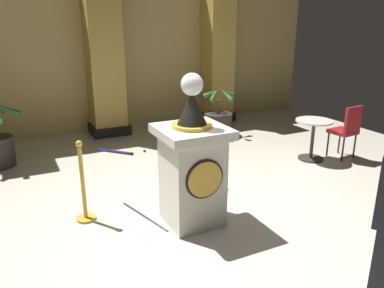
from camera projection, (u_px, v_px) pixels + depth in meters
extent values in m
plane|color=beige|center=(191.00, 214.00, 4.80)|extent=(10.65, 10.65, 0.00)
cube|color=tan|center=(99.00, 51.00, 8.12)|extent=(10.65, 0.16, 3.47)
cube|color=beige|center=(192.00, 180.00, 4.47)|extent=(0.62, 0.62, 1.09)
cube|color=beige|center=(192.00, 131.00, 4.29)|extent=(0.77, 0.77, 0.10)
cylinder|color=gold|center=(205.00, 179.00, 4.15)|extent=(0.41, 0.03, 0.41)
cylinder|color=black|center=(205.00, 179.00, 4.16)|extent=(0.46, 0.01, 0.46)
cylinder|color=gold|center=(192.00, 126.00, 4.26)|extent=(0.46, 0.46, 0.04)
cone|color=black|center=(192.00, 108.00, 4.20)|extent=(0.34, 0.34, 0.36)
cylinder|color=gold|center=(192.00, 93.00, 4.15)|extent=(0.03, 0.03, 0.06)
sphere|color=silver|center=(192.00, 84.00, 4.12)|extent=(0.25, 0.25, 0.25)
cylinder|color=gold|center=(196.00, 181.00, 5.74)|extent=(0.24, 0.24, 0.03)
cylinder|color=gold|center=(196.00, 154.00, 5.61)|extent=(0.05, 0.05, 0.92)
sphere|color=gold|center=(196.00, 121.00, 5.45)|extent=(0.08, 0.08, 0.08)
cylinder|color=gold|center=(86.00, 218.00, 4.67)|extent=(0.24, 0.24, 0.03)
cylinder|color=gold|center=(83.00, 184.00, 4.53)|extent=(0.05, 0.05, 0.94)
sphere|color=gold|center=(79.00, 144.00, 4.37)|extent=(0.08, 0.08, 0.08)
cylinder|color=#141947|center=(171.00, 138.00, 5.24)|extent=(0.24, 0.88, 0.22)
cylinder|color=#141947|center=(114.00, 152.00, 4.70)|extent=(0.24, 0.88, 0.22)
sphere|color=#141947|center=(145.00, 151.00, 5.00)|extent=(0.04, 0.04, 0.04)
cube|color=black|center=(216.00, 115.00, 9.43)|extent=(0.71, 0.71, 0.20)
cube|color=gold|center=(217.00, 51.00, 8.94)|extent=(0.62, 0.62, 3.33)
cube|color=black|center=(109.00, 128.00, 8.29)|extent=(0.79, 0.79, 0.20)
cube|color=gold|center=(104.00, 55.00, 7.81)|extent=(0.69, 0.69, 3.33)
cone|color=#265928|center=(7.00, 109.00, 6.21)|extent=(0.43, 0.14, 0.30)
cylinder|color=#2D2823|center=(218.00, 124.00, 8.09)|extent=(0.60, 0.60, 0.47)
cylinder|color=brown|center=(218.00, 107.00, 7.97)|extent=(0.08, 0.08, 0.30)
cone|color=#387533|center=(226.00, 93.00, 7.96)|extent=(0.36, 0.11, 0.21)
cone|color=#387533|center=(216.00, 92.00, 8.05)|extent=(0.16, 0.35, 0.27)
cone|color=#387533|center=(211.00, 93.00, 7.95)|extent=(0.29, 0.32, 0.28)
cone|color=#387533|center=(215.00, 95.00, 7.75)|extent=(0.34, 0.26, 0.29)
cone|color=#387533|center=(226.00, 94.00, 7.79)|extent=(0.23, 0.33, 0.31)
cylinder|color=#332D28|center=(310.00, 158.00, 6.71)|extent=(0.44, 0.44, 0.03)
cylinder|color=#332D28|center=(312.00, 140.00, 6.61)|extent=(0.06, 0.06, 0.70)
cylinder|color=silver|center=(314.00, 121.00, 6.50)|extent=(0.63, 0.63, 0.03)
cylinder|color=black|center=(339.00, 142.00, 6.96)|extent=(0.03, 0.03, 0.45)
cylinder|color=black|center=(328.00, 144.00, 6.80)|extent=(0.03, 0.03, 0.45)
cylinder|color=black|center=(354.00, 146.00, 6.70)|extent=(0.03, 0.03, 0.45)
cylinder|color=black|center=(343.00, 149.00, 6.54)|extent=(0.03, 0.03, 0.45)
cube|color=maroon|center=(343.00, 132.00, 6.67)|extent=(0.44, 0.44, 0.06)
cube|color=maroon|center=(353.00, 120.00, 6.46)|extent=(0.40, 0.09, 0.45)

